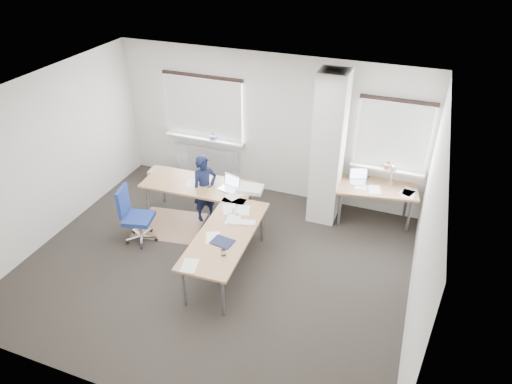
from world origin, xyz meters
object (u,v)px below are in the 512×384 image
at_px(person, 205,189).
at_px(task_chair, 138,226).
at_px(desk_main, 214,209).
at_px(desk_side, 376,189).

bearing_deg(person, task_chair, 179.06).
distance_m(desk_main, person, 0.76).
height_order(task_chair, person, person).
bearing_deg(person, desk_side, -33.25).
bearing_deg(task_chair, desk_side, 16.18).
relative_size(desk_side, task_chair, 1.45).
relative_size(desk_main, desk_side, 1.74).
distance_m(desk_main, desk_side, 2.91).
distance_m(task_chair, person, 1.34).
height_order(desk_main, desk_side, desk_side).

